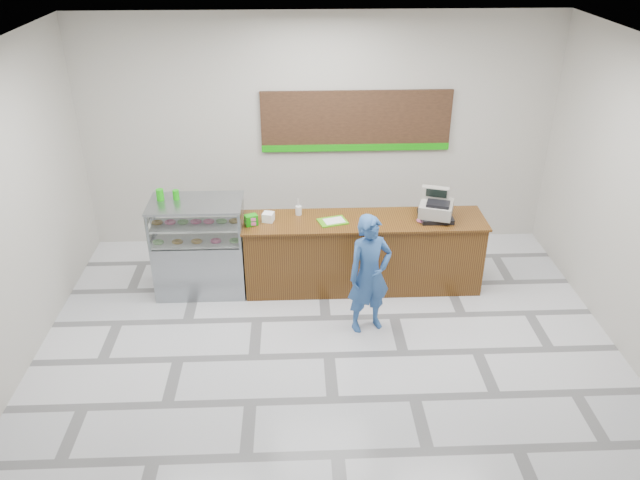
{
  "coord_description": "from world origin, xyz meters",
  "views": [
    {
      "loc": [
        -0.36,
        -5.89,
        4.72
      ],
      "look_at": [
        -0.07,
        0.9,
        1.08
      ],
      "focal_mm": 35.0,
      "sensor_mm": 36.0,
      "label": 1
    }
  ],
  "objects_px": {
    "sales_counter": "(363,253)",
    "display_case": "(200,246)",
    "cash_register": "(436,208)",
    "serving_tray": "(333,221)",
    "customer": "(369,274)"
  },
  "relations": [
    {
      "from": "sales_counter",
      "to": "display_case",
      "type": "bearing_deg",
      "value": -180.0
    },
    {
      "from": "sales_counter",
      "to": "cash_register",
      "type": "xyz_separation_m",
      "value": [
        0.96,
        0.0,
        0.66
      ]
    },
    {
      "from": "cash_register",
      "to": "serving_tray",
      "type": "height_order",
      "value": "cash_register"
    },
    {
      "from": "serving_tray",
      "to": "customer",
      "type": "xyz_separation_m",
      "value": [
        0.39,
        -0.93,
        -0.26
      ]
    },
    {
      "from": "cash_register",
      "to": "customer",
      "type": "relative_size",
      "value": 0.36
    },
    {
      "from": "serving_tray",
      "to": "customer",
      "type": "height_order",
      "value": "customer"
    },
    {
      "from": "display_case",
      "to": "cash_register",
      "type": "bearing_deg",
      "value": 0.08
    },
    {
      "from": "cash_register",
      "to": "display_case",
      "type": "bearing_deg",
      "value": -161.43
    },
    {
      "from": "display_case",
      "to": "cash_register",
      "type": "xyz_separation_m",
      "value": [
        3.18,
        0.0,
        0.5
      ]
    },
    {
      "from": "customer",
      "to": "serving_tray",
      "type": "bearing_deg",
      "value": 93.72
    },
    {
      "from": "sales_counter",
      "to": "customer",
      "type": "distance_m",
      "value": 1.02
    },
    {
      "from": "display_case",
      "to": "cash_register",
      "type": "distance_m",
      "value": 3.22
    },
    {
      "from": "cash_register",
      "to": "serving_tray",
      "type": "bearing_deg",
      "value": -159.06
    },
    {
      "from": "cash_register",
      "to": "serving_tray",
      "type": "xyz_separation_m",
      "value": [
        -1.38,
        -0.06,
        -0.14
      ]
    },
    {
      "from": "cash_register",
      "to": "customer",
      "type": "distance_m",
      "value": 1.46
    }
  ]
}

